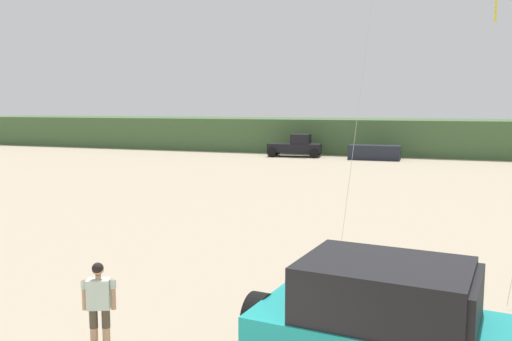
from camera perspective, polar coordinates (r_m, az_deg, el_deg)
name	(u,v)px	position (r m, az deg, el deg)	size (l,w,h in m)	color
dune_ridge	(361,135)	(53.43, 11.06, 3.68)	(90.00, 9.73, 3.18)	#426038
jeep	(403,338)	(8.15, 15.34, -16.76)	(4.96, 2.80, 2.26)	teal
person_watching	(99,302)	(10.32, -16.28, -13.23)	(0.58, 0.42, 1.67)	tan
distant_pickup	(296,146)	(47.46, 4.27, 2.61)	(4.78, 2.83, 1.98)	black
distant_sedan	(374,152)	(45.67, 12.43, 1.88)	(4.20, 1.70, 1.20)	#1E232D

